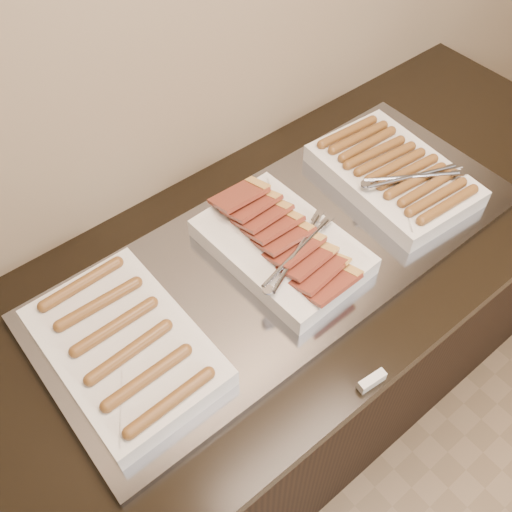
{
  "coord_description": "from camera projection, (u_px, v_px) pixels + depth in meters",
  "views": [
    {
      "loc": [
        -0.58,
        1.51,
        1.96
      ],
      "look_at": [
        -0.08,
        2.13,
        0.97
      ],
      "focal_mm": 40.0,
      "sensor_mm": 36.0,
      "label": 1
    }
  ],
  "objects": [
    {
      "name": "counter",
      "position": [
        277.0,
        351.0,
        1.7
      ],
      "size": [
        2.06,
        0.76,
        0.9
      ],
      "color": "black",
      "rests_on": "ground"
    },
    {
      "name": "warming_tray",
      "position": [
        287.0,
        252.0,
        1.35
      ],
      "size": [
        1.2,
        0.5,
        0.02
      ],
      "primitive_type": "cube",
      "color": "#9597A2",
      "rests_on": "counter"
    },
    {
      "name": "dish_left",
      "position": [
        125.0,
        346.0,
        1.15
      ],
      "size": [
        0.27,
        0.41,
        0.07
      ],
      "rotation": [
        0.0,
        0.0,
        0.01
      ],
      "color": "silver",
      "rests_on": "warming_tray"
    },
    {
      "name": "dish_center",
      "position": [
        282.0,
        245.0,
        1.31
      ],
      "size": [
        0.28,
        0.4,
        0.09
      ],
      "rotation": [
        0.0,
        0.0,
        0.05
      ],
      "color": "silver",
      "rests_on": "warming_tray"
    },
    {
      "name": "dish_right",
      "position": [
        394.0,
        174.0,
        1.46
      ],
      "size": [
        0.3,
        0.42,
        0.08
      ],
      "rotation": [
        0.0,
        0.0,
        -0.07
      ],
      "color": "silver",
      "rests_on": "warming_tray"
    },
    {
      "name": "label_holder",
      "position": [
        372.0,
        381.0,
        1.14
      ],
      "size": [
        0.06,
        0.02,
        0.02
      ],
      "primitive_type": "cube",
      "rotation": [
        0.0,
        0.0,
        -0.1
      ],
      "color": "silver",
      "rests_on": "counter"
    }
  ]
}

